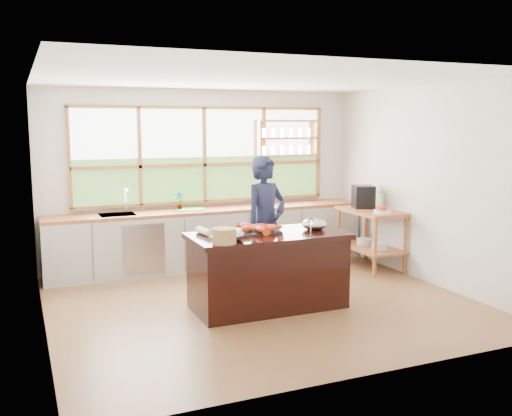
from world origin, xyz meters
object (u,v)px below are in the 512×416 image
island (268,270)px  espresso_machine (363,197)px  cook (266,224)px  wicker_basket (224,236)px

island → espresso_machine: size_ratio=5.39×
espresso_machine → cook: bearing=-143.7°
island → cook: cook is taller
cook → espresso_machine: 2.02m
island → espresso_machine: 2.63m
wicker_basket → island: bearing=26.5°
espresso_machine → wicker_basket: 3.30m
espresso_machine → wicker_basket: bearing=-131.6°
cook → wicker_basket: size_ratio=6.74×
island → wicker_basket: wicker_basket is taller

